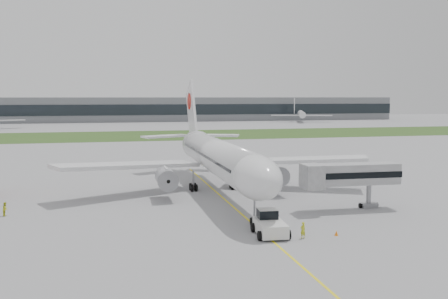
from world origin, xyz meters
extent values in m
plane|color=#959698|center=(0.00, 0.00, 0.00)|extent=(600.00, 600.00, 0.00)
cube|color=#2E531F|center=(0.00, 120.00, 0.01)|extent=(600.00, 50.00, 0.02)
cube|color=gray|center=(0.00, 230.00, 7.00)|extent=(320.00, 22.00, 14.00)
cube|color=black|center=(0.00, 219.00, 7.00)|extent=(320.00, 0.60, 6.00)
cylinder|color=silver|center=(0.00, 4.00, 5.60)|extent=(5.00, 38.00, 5.00)
ellipsoid|color=silver|center=(0.00, -15.50, 5.60)|extent=(5.00, 11.00, 5.00)
cube|color=black|center=(0.00, -16.50, 6.50)|extent=(3.20, 1.54, 1.14)
cone|color=silver|center=(0.00, 26.00, 6.40)|extent=(5.00, 10.53, 6.16)
cube|color=silver|center=(-13.00, 6.00, 4.40)|extent=(22.13, 13.52, 1.70)
cube|color=silver|center=(13.00, 6.00, 4.40)|extent=(22.13, 13.52, 1.70)
cylinder|color=#A7A6AC|center=(-8.00, 1.50, 3.00)|extent=(2.70, 5.20, 2.70)
cylinder|color=#A7A6AC|center=(8.00, 1.50, 3.00)|extent=(2.70, 5.20, 2.70)
cube|color=silver|center=(0.00, 27.50, 11.50)|extent=(0.45, 10.90, 12.76)
cylinder|color=red|center=(0.00, 28.50, 13.50)|extent=(0.60, 3.20, 3.20)
cube|color=silver|center=(-5.00, 28.50, 6.80)|extent=(9.54, 6.34, 0.35)
cube|color=silver|center=(5.00, 28.50, 6.80)|extent=(9.54, 6.34, 0.35)
cylinder|color=gray|center=(0.00, -15.00, 1.55)|extent=(0.24, 0.24, 3.10)
cylinder|color=black|center=(-3.20, 7.00, 0.55)|extent=(1.40, 1.10, 1.10)
cylinder|color=black|center=(3.20, 7.00, 0.55)|extent=(1.40, 1.10, 1.10)
cube|color=silver|center=(0.41, -19.40, 0.87)|extent=(3.10, 5.11, 1.31)
cube|color=silver|center=(0.51, -18.10, 1.97)|extent=(2.09, 1.89, 1.09)
cube|color=black|center=(0.51, -18.10, 2.02)|extent=(2.15, 1.95, 0.93)
cylinder|color=black|center=(-0.94, -17.66, 0.49)|extent=(0.46, 1.01, 0.98)
cylinder|color=black|center=(2.00, -17.88, 0.49)|extent=(0.46, 1.01, 0.98)
cylinder|color=black|center=(-1.19, -20.92, 0.49)|extent=(0.46, 1.01, 0.98)
cylinder|color=black|center=(1.75, -21.15, 0.49)|extent=(0.46, 1.01, 0.98)
cube|color=#B2B1B4|center=(14.40, -10.15, 4.58)|extent=(12.42, 3.10, 2.64)
cube|color=black|center=(14.40, -10.15, 4.58)|extent=(12.60, 3.19, 0.79)
cube|color=#B2B1B4|center=(8.65, -10.82, 4.58)|extent=(2.29, 2.99, 2.99)
cylinder|color=gray|center=(17.06, -9.81, 1.67)|extent=(0.62, 0.62, 3.35)
cube|color=gray|center=(17.06, -9.81, 0.31)|extent=(2.16, 1.31, 0.62)
cylinder|color=black|center=(15.92, -9.77, 0.31)|extent=(0.29, 0.63, 0.62)
cylinder|color=black|center=(18.20, -9.85, 0.31)|extent=(0.29, 0.63, 0.62)
cone|color=orange|center=(-0.50, -19.19, 0.27)|extent=(0.39, 0.39, 0.54)
cone|color=orange|center=(7.11, -21.02, 0.27)|extent=(0.40, 0.40, 0.55)
imported|color=gold|center=(3.33, -21.13, 0.85)|extent=(0.71, 0.57, 1.71)
imported|color=gold|center=(-28.16, -3.83, 0.84)|extent=(0.73, 0.89, 1.69)
camera|label=1|loc=(-15.83, -67.67, 14.40)|focal=40.00mm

